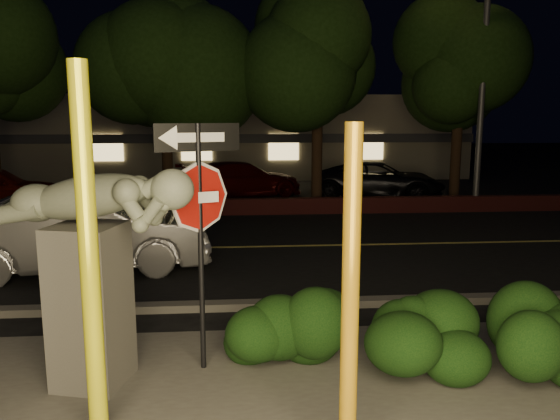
{
  "coord_description": "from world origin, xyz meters",
  "views": [
    {
      "loc": [
        -0.2,
        -5.33,
        3.0
      ],
      "look_at": [
        0.45,
        2.77,
        1.6
      ],
      "focal_mm": 35.0,
      "sensor_mm": 36.0,
      "label": 1
    }
  ],
  "objects_px": {
    "parked_car_darkred": "(241,179)",
    "parked_car_dark": "(378,180)",
    "yellow_pole_left": "(89,261)",
    "sculpture": "(91,254)",
    "streetlight": "(480,26)",
    "yellow_pole_right": "(350,304)",
    "silver_sedan": "(82,232)",
    "signpost": "(199,198)"
  },
  "relations": [
    {
      "from": "yellow_pole_right",
      "to": "signpost",
      "type": "bearing_deg",
      "value": 124.01
    },
    {
      "from": "sculpture",
      "to": "yellow_pole_right",
      "type": "bearing_deg",
      "value": -19.47
    },
    {
      "from": "sculpture",
      "to": "parked_car_dark",
      "type": "height_order",
      "value": "sculpture"
    },
    {
      "from": "streetlight",
      "to": "parked_car_dark",
      "type": "bearing_deg",
      "value": 116.15
    },
    {
      "from": "streetlight",
      "to": "silver_sedan",
      "type": "height_order",
      "value": "streetlight"
    },
    {
      "from": "yellow_pole_left",
      "to": "sculpture",
      "type": "distance_m",
      "value": 1.18
    },
    {
      "from": "signpost",
      "to": "yellow_pole_left",
      "type": "bearing_deg",
      "value": -143.08
    },
    {
      "from": "yellow_pole_left",
      "to": "sculpture",
      "type": "xyz_separation_m",
      "value": [
        -0.28,
        1.12,
        -0.21
      ]
    },
    {
      "from": "sculpture",
      "to": "silver_sedan",
      "type": "relative_size",
      "value": 0.51
    },
    {
      "from": "yellow_pole_right",
      "to": "parked_car_dark",
      "type": "relative_size",
      "value": 0.62
    },
    {
      "from": "sculpture",
      "to": "parked_car_dark",
      "type": "xyz_separation_m",
      "value": [
        6.84,
        13.84,
        -0.85
      ]
    },
    {
      "from": "yellow_pole_right",
      "to": "signpost",
      "type": "distance_m",
      "value": 2.47
    },
    {
      "from": "signpost",
      "to": "parked_car_darkred",
      "type": "relative_size",
      "value": 0.63
    },
    {
      "from": "sculpture",
      "to": "parked_car_darkred",
      "type": "relative_size",
      "value": 0.53
    },
    {
      "from": "sculpture",
      "to": "silver_sedan",
      "type": "bearing_deg",
      "value": 121.51
    },
    {
      "from": "streetlight",
      "to": "parked_car_dark",
      "type": "distance_m",
      "value": 6.3
    },
    {
      "from": "signpost",
      "to": "parked_car_dark",
      "type": "relative_size",
      "value": 0.61
    },
    {
      "from": "yellow_pole_left",
      "to": "parked_car_darkred",
      "type": "bearing_deg",
      "value": 84.56
    },
    {
      "from": "signpost",
      "to": "sculpture",
      "type": "relative_size",
      "value": 1.19
    },
    {
      "from": "sculpture",
      "to": "silver_sedan",
      "type": "height_order",
      "value": "sculpture"
    },
    {
      "from": "yellow_pole_left",
      "to": "yellow_pole_right",
      "type": "bearing_deg",
      "value": -14.64
    },
    {
      "from": "yellow_pole_right",
      "to": "yellow_pole_left",
      "type": "bearing_deg",
      "value": 165.36
    },
    {
      "from": "silver_sedan",
      "to": "signpost",
      "type": "bearing_deg",
      "value": -158.63
    },
    {
      "from": "sculpture",
      "to": "streetlight",
      "type": "bearing_deg",
      "value": 64.74
    },
    {
      "from": "sculpture",
      "to": "parked_car_dark",
      "type": "bearing_deg",
      "value": 78.39
    },
    {
      "from": "streetlight",
      "to": "parked_car_darkred",
      "type": "bearing_deg",
      "value": 144.2
    },
    {
      "from": "parked_car_darkred",
      "to": "parked_car_dark",
      "type": "height_order",
      "value": "parked_car_darkred"
    },
    {
      "from": "parked_car_darkred",
      "to": "parked_car_dark",
      "type": "xyz_separation_m",
      "value": [
        5.08,
        -0.6,
        -0.0
      ]
    },
    {
      "from": "streetlight",
      "to": "silver_sedan",
      "type": "distance_m",
      "value": 13.03
    },
    {
      "from": "sculpture",
      "to": "streetlight",
      "type": "distance_m",
      "value": 14.63
    },
    {
      "from": "yellow_pole_left",
      "to": "silver_sedan",
      "type": "height_order",
      "value": "yellow_pole_left"
    },
    {
      "from": "signpost",
      "to": "parked_car_darkred",
      "type": "bearing_deg",
      "value": 66.71
    },
    {
      "from": "yellow_pole_left",
      "to": "silver_sedan",
      "type": "bearing_deg",
      "value": 106.3
    },
    {
      "from": "yellow_pole_right",
      "to": "parked_car_darkred",
      "type": "bearing_deg",
      "value": 92.64
    },
    {
      "from": "signpost",
      "to": "parked_car_darkred",
      "type": "xyz_separation_m",
      "value": [
        0.6,
        14.16,
        -1.41
      ]
    },
    {
      "from": "signpost",
      "to": "silver_sedan",
      "type": "distance_m",
      "value": 5.22
    },
    {
      "from": "yellow_pole_right",
      "to": "silver_sedan",
      "type": "relative_size",
      "value": 0.61
    },
    {
      "from": "parked_car_dark",
      "to": "yellow_pole_left",
      "type": "bearing_deg",
      "value": 172.47
    },
    {
      "from": "yellow_pole_left",
      "to": "streetlight",
      "type": "xyz_separation_m",
      "value": [
        8.72,
        11.87,
        3.97
      ]
    },
    {
      "from": "yellow_pole_left",
      "to": "sculpture",
      "type": "relative_size",
      "value": 1.41
    },
    {
      "from": "sculpture",
      "to": "streetlight",
      "type": "relative_size",
      "value": 0.26
    },
    {
      "from": "yellow_pole_left",
      "to": "signpost",
      "type": "bearing_deg",
      "value": 57.8
    }
  ]
}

